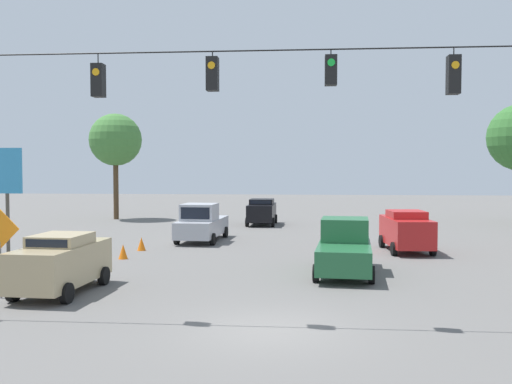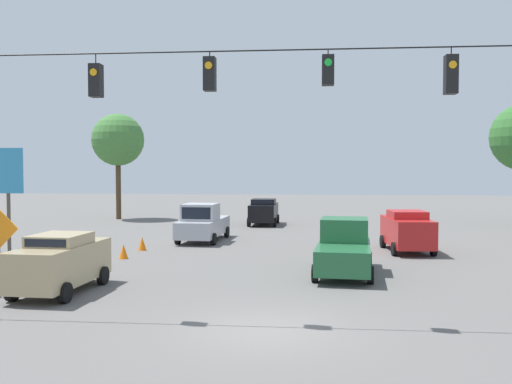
# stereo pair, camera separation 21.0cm
# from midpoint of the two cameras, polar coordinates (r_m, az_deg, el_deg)

# --- Properties ---
(ground_plane) EXTENTS (140.00, 140.00, 0.00)m
(ground_plane) POSITION_cam_midpoint_polar(r_m,az_deg,el_deg) (14.95, 1.30, -13.61)
(ground_plane) COLOR #605E5B
(overhead_signal_span) EXTENTS (21.87, 0.38, 8.03)m
(overhead_signal_span) POSITION_cam_midpoint_polar(r_m,az_deg,el_deg) (15.52, 1.73, 6.10)
(overhead_signal_span) COLOR #4C473D
(overhead_signal_span) RESTS_ON ground_plane
(sedan_red_oncoming_far) EXTENTS (2.26, 4.29, 2.01)m
(sedan_red_oncoming_far) POSITION_cam_midpoint_polar(r_m,az_deg,el_deg) (28.88, 15.07, -3.73)
(sedan_red_oncoming_far) COLOR red
(sedan_red_oncoming_far) RESTS_ON ground_plane
(sedan_tan_parked_shoulder) EXTENTS (2.15, 4.37, 1.94)m
(sedan_tan_parked_shoulder) POSITION_cam_midpoint_polar(r_m,az_deg,el_deg) (20.00, -18.70, -6.65)
(sedan_tan_parked_shoulder) COLOR tan
(sedan_tan_parked_shoulder) RESTS_ON ground_plane
(pickup_truck_silver_withflow_far) EXTENTS (2.44, 5.24, 2.12)m
(pickup_truck_silver_withflow_far) POSITION_cam_midpoint_polar(r_m,az_deg,el_deg) (31.95, -5.17, -3.17)
(pickup_truck_silver_withflow_far) COLOR #A8AAB2
(pickup_truck_silver_withflow_far) RESTS_ON ground_plane
(pickup_truck_green_crossing_near) EXTENTS (2.52, 5.35, 2.12)m
(pickup_truck_green_crossing_near) POSITION_cam_midpoint_polar(r_m,az_deg,el_deg) (22.52, 9.06, -5.61)
(pickup_truck_green_crossing_near) COLOR #236038
(pickup_truck_green_crossing_near) RESTS_ON ground_plane
(sedan_black_withflow_deep) EXTENTS (2.07, 4.08, 1.85)m
(sedan_black_withflow_deep) POSITION_cam_midpoint_polar(r_m,az_deg,el_deg) (40.64, 0.92, -1.95)
(sedan_black_withflow_deep) COLOR black
(sedan_black_withflow_deep) RESTS_ON ground_plane
(traffic_cone_nearest) EXTENTS (0.42, 0.42, 0.66)m
(traffic_cone_nearest) POSITION_cam_midpoint_polar(r_m,az_deg,el_deg) (21.96, -17.24, -7.60)
(traffic_cone_nearest) COLOR orange
(traffic_cone_nearest) RESTS_ON ground_plane
(traffic_cone_second) EXTENTS (0.42, 0.42, 0.66)m
(traffic_cone_second) POSITION_cam_midpoint_polar(r_m,az_deg,el_deg) (24.18, -14.83, -6.64)
(traffic_cone_second) COLOR orange
(traffic_cone_second) RESTS_ON ground_plane
(traffic_cone_third) EXTENTS (0.42, 0.42, 0.66)m
(traffic_cone_third) POSITION_cam_midpoint_polar(r_m,az_deg,el_deg) (26.51, -12.89, -5.81)
(traffic_cone_third) COLOR orange
(traffic_cone_third) RESTS_ON ground_plane
(traffic_cone_fourth) EXTENTS (0.42, 0.42, 0.66)m
(traffic_cone_fourth) POSITION_cam_midpoint_polar(r_m,az_deg,el_deg) (28.93, -11.11, -5.10)
(traffic_cone_fourth) COLOR orange
(traffic_cone_fourth) RESTS_ON ground_plane
(tree_horizon_right) EXTENTS (4.10, 4.10, 8.32)m
(tree_horizon_right) POSITION_cam_midpoint_polar(r_m,az_deg,el_deg) (46.35, -13.52, 5.05)
(tree_horizon_right) COLOR #4C3823
(tree_horizon_right) RESTS_ON ground_plane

